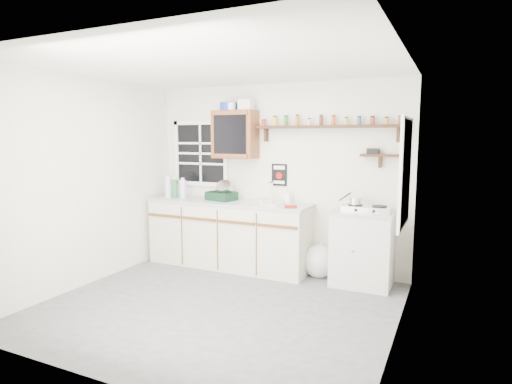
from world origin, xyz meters
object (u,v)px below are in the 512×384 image
Objects in this scene: upper_cabinet at (235,135)px; hotplate at (367,209)px; main_cabinet at (229,234)px; dish_rack at (222,194)px; right_cabinet at (363,248)px; spice_shelf at (326,126)px.

upper_cabinet reaches higher than hotplate.
main_cabinet is 1.94m from hotplate.
dish_rack reaches higher than main_cabinet.
dish_rack is (-0.14, -0.12, -0.81)m from upper_cabinet.
right_cabinet is 0.48× the size of spice_shelf.
main_cabinet is 1.97m from spice_shelf.
hotplate is at bearing -25.16° from right_cabinet.
dish_rack is (-1.94, -0.00, 0.55)m from right_cabinet.
right_cabinet is at bearing 154.05° from hotplate.
right_cabinet is at bearing 0.79° from main_cabinet.
right_cabinet is at bearing 11.72° from dish_rack.
hotplate reaches higher than main_cabinet.
hotplate is at bearing -4.29° from upper_cabinet.
upper_cabinet reaches higher than right_cabinet.
dish_rack is at bearing -172.31° from spice_shelf.
hotplate is (0.58, -0.21, -0.98)m from spice_shelf.
main_cabinet is 1.84m from right_cabinet.
dish_rack is (-0.11, 0.02, 0.55)m from main_cabinet.
main_cabinet is at bearing -103.68° from upper_cabinet.
right_cabinet is 1.60× the size of hotplate.
right_cabinet is at bearing -3.76° from upper_cabinet.
spice_shelf is at bearing 19.36° from dish_rack.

